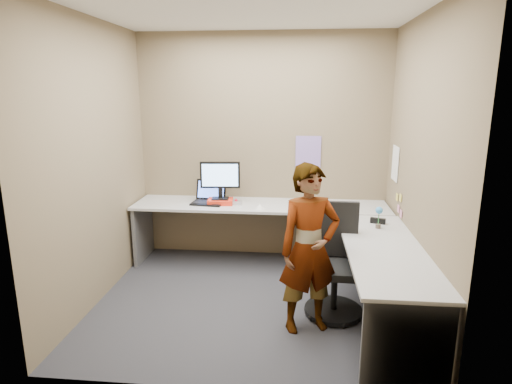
# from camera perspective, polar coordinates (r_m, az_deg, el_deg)

# --- Properties ---
(ground) EXTENTS (3.00, 3.00, 0.00)m
(ground) POSITION_cam_1_polar(r_m,az_deg,el_deg) (4.37, -0.62, -14.30)
(ground) COLOR #28272D
(ground) RESTS_ON ground
(wall_back) EXTENTS (3.00, 0.00, 3.00)m
(wall_back) POSITION_cam_1_polar(r_m,az_deg,el_deg) (5.20, 0.89, 5.91)
(wall_back) COLOR brown
(wall_back) RESTS_ON ground
(wall_right) EXTENTS (0.00, 2.70, 2.70)m
(wall_right) POSITION_cam_1_polar(r_m,az_deg,el_deg) (4.05, 20.97, 2.84)
(wall_right) COLOR brown
(wall_right) RESTS_ON ground
(wall_left) EXTENTS (0.00, 2.70, 2.70)m
(wall_left) POSITION_cam_1_polar(r_m,az_deg,el_deg) (4.35, -20.76, 3.53)
(wall_left) COLOR brown
(wall_left) RESTS_ON ground
(ceiling) EXTENTS (3.00, 3.00, 0.00)m
(ceiling) POSITION_cam_1_polar(r_m,az_deg,el_deg) (3.92, -0.73, 23.24)
(ceiling) COLOR white
(ceiling) RESTS_ON wall_back
(desk) EXTENTS (2.98, 2.58, 0.73)m
(desk) POSITION_cam_1_polar(r_m,az_deg,el_deg) (4.47, 5.50, -5.48)
(desk) COLOR beige
(desk) RESTS_ON ground
(paper_ream) EXTENTS (0.31, 0.24, 0.06)m
(paper_ream) POSITION_cam_1_polar(r_m,az_deg,el_deg) (5.03, -4.78, -1.27)
(paper_ream) COLOR red
(paper_ream) RESTS_ON desk
(monitor) EXTENTS (0.46, 0.15, 0.44)m
(monitor) POSITION_cam_1_polar(r_m,az_deg,el_deg) (4.98, -4.81, 1.99)
(monitor) COLOR black
(monitor) RESTS_ON paper_ream
(laptop) EXTENTS (0.40, 0.34, 0.26)m
(laptop) POSITION_cam_1_polar(r_m,az_deg,el_deg) (5.10, -6.24, -0.67)
(laptop) COLOR black
(laptop) RESTS_ON desk
(trackball_mouse) EXTENTS (0.12, 0.08, 0.07)m
(trackball_mouse) POSITION_cam_1_polar(r_m,az_deg,el_deg) (4.99, -2.65, -1.40)
(trackball_mouse) COLOR #B7B7BC
(trackball_mouse) RESTS_ON desk
(origami) EXTENTS (0.10, 0.10, 0.06)m
(origami) POSITION_cam_1_polar(r_m,az_deg,el_deg) (4.81, 0.51, -1.91)
(origami) COLOR white
(origami) RESTS_ON desk
(stapler) EXTENTS (0.16, 0.08, 0.05)m
(stapler) POSITION_cam_1_polar(r_m,az_deg,el_deg) (4.46, 15.94, -3.72)
(stapler) COLOR black
(stapler) RESTS_ON desk
(flower) EXTENTS (0.07, 0.07, 0.22)m
(flower) POSITION_cam_1_polar(r_m,az_deg,el_deg) (4.27, 16.07, -2.84)
(flower) COLOR brown
(flower) RESTS_ON desk
(calendar_purple) EXTENTS (0.30, 0.01, 0.40)m
(calendar_purple) POSITION_cam_1_polar(r_m,az_deg,el_deg) (5.18, 6.97, 5.23)
(calendar_purple) COLOR #846BB7
(calendar_purple) RESTS_ON wall_back
(calendar_white) EXTENTS (0.01, 0.28, 0.38)m
(calendar_white) POSITION_cam_1_polar(r_m,az_deg,el_deg) (4.92, 18.07, 3.63)
(calendar_white) COLOR white
(calendar_white) RESTS_ON wall_right
(sticky_note_a) EXTENTS (0.01, 0.07, 0.07)m
(sticky_note_a) POSITION_cam_1_polar(r_m,az_deg,el_deg) (4.65, 18.70, -0.75)
(sticky_note_a) COLOR #F2E059
(sticky_note_a) RESTS_ON wall_right
(sticky_note_b) EXTENTS (0.01, 0.07, 0.07)m
(sticky_note_b) POSITION_cam_1_polar(r_m,az_deg,el_deg) (4.73, 18.45, -2.13)
(sticky_note_b) COLOR pink
(sticky_note_b) RESTS_ON wall_right
(sticky_note_c) EXTENTS (0.01, 0.07, 0.07)m
(sticky_note_c) POSITION_cam_1_polar(r_m,az_deg,el_deg) (4.62, 18.75, -2.77)
(sticky_note_c) COLOR pink
(sticky_note_c) RESTS_ON wall_right
(sticky_note_d) EXTENTS (0.01, 0.07, 0.07)m
(sticky_note_d) POSITION_cam_1_polar(r_m,az_deg,el_deg) (4.80, 18.29, -0.66)
(sticky_note_d) COLOR #F2E059
(sticky_note_d) RESTS_ON wall_right
(office_chair) EXTENTS (0.54, 0.54, 1.01)m
(office_chair) POSITION_cam_1_polar(r_m,az_deg,el_deg) (4.08, 10.43, -10.18)
(office_chair) COLOR black
(office_chair) RESTS_ON ground
(person) EXTENTS (0.62, 0.52, 1.46)m
(person) POSITION_cam_1_polar(r_m,az_deg,el_deg) (3.66, 7.12, -7.56)
(person) COLOR #999399
(person) RESTS_ON ground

